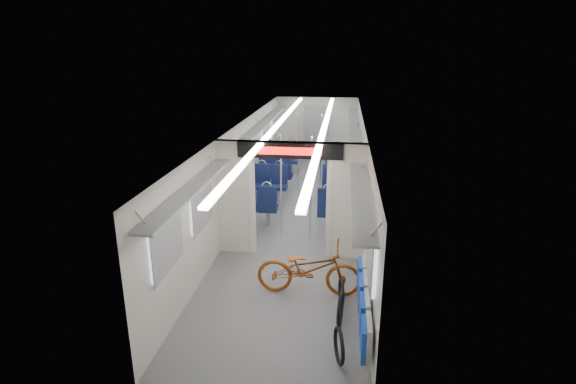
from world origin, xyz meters
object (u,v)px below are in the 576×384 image
object	(u,v)px
stanchion_near_right	(311,191)
bicycle	(309,269)
bike_hoop_b	(340,310)
stanchion_far_right	(321,157)
flip_bench	(364,303)
stanchion_far_left	(298,155)
seat_bay_near_right	(339,194)
seat_bay_near_left	(264,191)
seat_bay_far_left	(280,163)
bike_hoop_a	(339,347)
bike_hoop_c	(341,293)
seat_bay_far_right	(341,165)
stanchion_near_left	(281,188)

from	to	relation	value
stanchion_near_right	bicycle	bearing A→B (deg)	-86.09
bike_hoop_b	stanchion_far_right	size ratio (longest dim) A/B	0.23
flip_bench	stanchion_far_left	xyz separation A→B (m)	(-1.59, 6.53, 0.57)
seat_bay_near_right	seat_bay_near_left	bearing A→B (deg)	178.13
seat_bay_near_left	seat_bay_far_left	distance (m)	2.85
stanchion_near_right	seat_bay_far_left	bearing A→B (deg)	105.75
bicycle	flip_bench	size ratio (longest dim) A/B	0.83
flip_bench	bike_hoop_a	world-z (taller)	flip_bench
bicycle	bike_hoop_a	xyz separation A→B (m)	(0.54, -1.71, -0.23)
bike_hoop_c	seat_bay_far_left	xyz separation A→B (m)	(-1.98, 6.99, 0.36)
bike_hoop_a	stanchion_near_right	distance (m)	4.02
seat_bay_far_left	seat_bay_near_left	bearing A→B (deg)	-90.00
seat_bay_far_right	stanchion_near_left	bearing A→B (deg)	-105.09
seat_bay_far_left	stanchion_near_left	distance (m)	4.52
stanchion_near_right	stanchion_far_left	xyz separation A→B (m)	(-0.59, 3.23, 0.00)
seat_bay_far_left	seat_bay_far_right	world-z (taller)	seat_bay_far_left
bicycle	stanchion_near_right	size ratio (longest dim) A/B	0.76
stanchion_near_right	seat_bay_near_right	bearing A→B (deg)	70.31
seat_bay_near_left	seat_bay_near_right	distance (m)	1.87
seat_bay_far_left	stanchion_far_right	size ratio (longest dim) A/B	0.98
bicycle	bike_hoop_c	size ratio (longest dim) A/B	3.80
stanchion_far_left	stanchion_far_right	size ratio (longest dim) A/B	1.00
seat_bay_far_right	stanchion_far_right	xyz separation A→B (m)	(-0.54, -1.59, 0.63)
flip_bench	bike_hoop_b	xyz separation A→B (m)	(-0.32, 0.31, -0.34)
bike_hoop_a	stanchion_far_right	size ratio (longest dim) A/B	0.22
bike_hoop_c	seat_bay_far_right	distance (m)	7.10
seat_bay_far_right	bike_hoop_b	bearing A→B (deg)	-89.24
seat_bay_near_right	stanchion_far_right	distance (m)	1.63
seat_bay_near_left	stanchion_near_right	world-z (taller)	stanchion_near_right
seat_bay_near_right	seat_bay_far_right	distance (m)	3.01
bike_hoop_a	stanchion_near_left	bearing A→B (deg)	108.36
seat_bay_near_left	seat_bay_near_right	xyz separation A→B (m)	(1.87, -0.06, 0.02)
flip_bench	bike_hoop_c	xyz separation A→B (m)	(-0.31, 0.86, -0.37)
seat_bay_far_left	stanchion_far_left	bearing A→B (deg)	-62.20
bike_hoop_c	stanchion_far_left	size ratio (longest dim) A/B	0.20
seat_bay_far_right	stanchion_near_right	world-z (taller)	stanchion_near_right
seat_bay_near_right	stanchion_far_right	xyz separation A→B (m)	(-0.54, 1.42, 0.59)
bicycle	flip_bench	bearing A→B (deg)	-143.42
bike_hoop_b	seat_bay_far_right	size ratio (longest dim) A/B	0.28
bike_hoop_a	stanchion_near_left	distance (m)	4.28
bike_hoop_c	stanchion_far_right	xyz separation A→B (m)	(-0.65, 5.50, 0.94)
bicycle	bike_hoop_a	bearing A→B (deg)	-162.67
seat_bay_far_left	seat_bay_far_right	size ratio (longest dim) A/B	1.17
seat_bay_far_right	stanchion_near_left	size ratio (longest dim) A/B	0.83
seat_bay_far_left	seat_bay_far_right	distance (m)	1.87
stanchion_far_left	bike_hoop_c	bearing A→B (deg)	-77.24
stanchion_near_right	seat_bay_far_right	bearing A→B (deg)	82.80
flip_bench	seat_bay_far_left	bearing A→B (deg)	106.25
stanchion_far_right	stanchion_near_right	bearing A→B (deg)	-90.83
bike_hoop_b	bike_hoop_c	size ratio (longest dim) A/B	1.16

